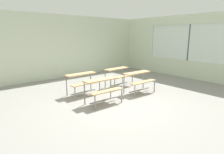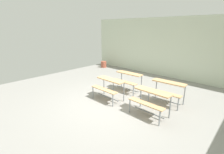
{
  "view_description": "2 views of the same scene",
  "coord_description": "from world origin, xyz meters",
  "px_view_note": "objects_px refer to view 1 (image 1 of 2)",
  "views": [
    {
      "loc": [
        -3.58,
        -4.04,
        2.04
      ],
      "look_at": [
        0.52,
        0.84,
        0.61
      ],
      "focal_mm": 29.88,
      "sensor_mm": 36.0,
      "label": 1
    },
    {
      "loc": [
        3.5,
        -3.6,
        2.48
      ],
      "look_at": [
        -0.42,
        0.61,
        0.75
      ],
      "focal_mm": 26.3,
      "sensor_mm": 36.0,
      "label": 2
    }
  ],
  "objects_px": {
    "desk_bench_r0c0": "(103,85)",
    "desk_bench_r1c0": "(83,79)",
    "desk_bench_r0c1": "(139,77)",
    "desk_bench_r1c1": "(119,73)"
  },
  "relations": [
    {
      "from": "desk_bench_r0c0",
      "to": "desk_bench_r1c0",
      "type": "height_order",
      "value": "same"
    },
    {
      "from": "desk_bench_r0c0",
      "to": "desk_bench_r1c0",
      "type": "distance_m",
      "value": 1.12
    },
    {
      "from": "desk_bench_r1c0",
      "to": "desk_bench_r0c1",
      "type": "bearing_deg",
      "value": -34.56
    },
    {
      "from": "desk_bench_r0c0",
      "to": "desk_bench_r1c0",
      "type": "bearing_deg",
      "value": 92.08
    },
    {
      "from": "desk_bench_r0c0",
      "to": "desk_bench_r1c1",
      "type": "distance_m",
      "value": 2.0
    },
    {
      "from": "desk_bench_r0c0",
      "to": "desk_bench_r1c1",
      "type": "height_order",
      "value": "same"
    },
    {
      "from": "desk_bench_r0c1",
      "to": "desk_bench_r1c0",
      "type": "distance_m",
      "value": 2.0
    },
    {
      "from": "desk_bench_r0c1",
      "to": "desk_bench_r1c1",
      "type": "height_order",
      "value": "same"
    },
    {
      "from": "desk_bench_r0c0",
      "to": "desk_bench_r1c0",
      "type": "xyz_separation_m",
      "value": [
        -0.02,
        1.12,
        0.0
      ]
    },
    {
      "from": "desk_bench_r0c0",
      "to": "desk_bench_r1c1",
      "type": "bearing_deg",
      "value": 35.35
    }
  ]
}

